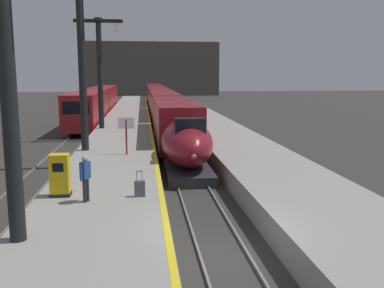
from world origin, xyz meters
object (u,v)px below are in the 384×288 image
station_column_mid (81,48)px  passenger_near_edge (85,175)px  ticket_machine_yellow (60,177)px  station_column_far (100,63)px  rolling_suitcase (140,189)px  departure_info_board (126,128)px  highspeed_train_main (161,102)px  regional_train_adjacent (98,102)px  station_column_near (5,9)px

station_column_mid → passenger_near_edge: 12.03m
ticket_machine_yellow → station_column_far: bearing=91.0°
station_column_far → ticket_machine_yellow: size_ratio=5.70×
rolling_suitcase → departure_info_board: (-0.79, 8.69, 1.20)m
highspeed_train_main → passenger_near_edge: size_ratio=44.61×
station_column_mid → highspeed_train_main: bearing=79.2°
highspeed_train_main → regional_train_adjacent: regional_train_adjacent is taller
passenger_near_edge → departure_info_board: bearing=83.0°
station_column_mid → ticket_machine_yellow: (0.35, -9.95, -5.28)m
regional_train_adjacent → rolling_suitcase: 40.31m
passenger_near_edge → highspeed_train_main: bearing=83.9°
regional_train_adjacent → station_column_far: 19.41m
passenger_near_edge → regional_train_adjacent: bearing=95.1°
highspeed_train_main → station_column_far: size_ratio=8.27×
highspeed_train_main → station_column_mid: station_column_mid is taller
passenger_near_edge → station_column_near: bearing=-111.4°
regional_train_adjacent → rolling_suitcase: (5.52, -39.92, -0.77)m
station_column_near → regional_train_adjacent: bearing=92.9°
station_column_mid → ticket_machine_yellow: station_column_mid is taller
highspeed_train_main → ticket_machine_yellow: size_ratio=47.12×
highspeed_train_main → departure_info_board: highspeed_train_main is taller
rolling_suitcase → regional_train_adjacent: bearing=97.9°
highspeed_train_main → passenger_near_edge: bearing=-96.1°
regional_train_adjacent → departure_info_board: (4.74, -31.23, 0.43)m
station_column_near → passenger_near_edge: bearing=68.6°
station_column_mid → rolling_suitcase: station_column_mid is taller
station_column_near → passenger_near_edge: 6.38m
station_column_near → departure_info_board: bearing=78.9°
rolling_suitcase → ticket_machine_yellow: 3.04m
regional_train_adjacent → station_column_far: size_ratio=4.02×
station_column_near → passenger_near_edge: station_column_near is taller
station_column_mid → station_column_far: size_ratio=1.11×
ticket_machine_yellow → departure_info_board: size_ratio=0.75×
highspeed_train_main → regional_train_adjacent: (-8.10, -1.35, 0.16)m
regional_train_adjacent → passenger_near_edge: size_ratio=21.66×
ticket_machine_yellow → station_column_near: bearing=-93.9°
station_column_far → rolling_suitcase: 22.02m
regional_train_adjacent → station_column_mid: station_column_mid is taller
passenger_near_edge → departure_info_board: departure_info_board is taller
passenger_near_edge → ticket_machine_yellow: (-1.06, 0.89, -0.25)m
station_column_mid → station_column_near: bearing=-89.8°
regional_train_adjacent → station_column_mid: bearing=-85.7°
highspeed_train_main → station_column_near: bearing=-97.4°
station_column_mid → departure_info_board: bearing=-33.6°
ticket_machine_yellow → departure_info_board: (2.19, 8.26, 0.77)m
station_column_near → departure_info_board: 13.67m
rolling_suitcase → ticket_machine_yellow: (-2.97, 0.43, 0.44)m
passenger_near_edge → rolling_suitcase: 2.08m
station_column_far → ticket_machine_yellow: bearing=-89.0°
station_column_mid → station_column_far: station_column_mid is taller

